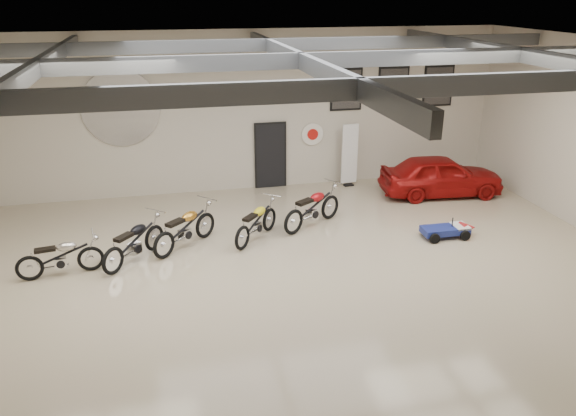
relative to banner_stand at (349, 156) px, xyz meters
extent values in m
cube|color=tan|center=(-3.04, -5.50, -1.00)|extent=(16.00, 12.00, 0.01)
cube|color=slate|center=(-3.04, -5.50, 4.00)|extent=(16.00, 12.00, 0.01)
cube|color=beige|center=(-3.04, 0.50, 1.50)|extent=(16.00, 0.02, 5.00)
cube|color=black|center=(-2.54, 0.45, 0.05)|extent=(0.92, 0.08, 2.10)
imported|color=#990E0D|center=(2.53, -1.50, -0.36)|extent=(1.88, 3.91, 1.29)
camera|label=1|loc=(-5.89, -16.75, 5.10)|focal=35.00mm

